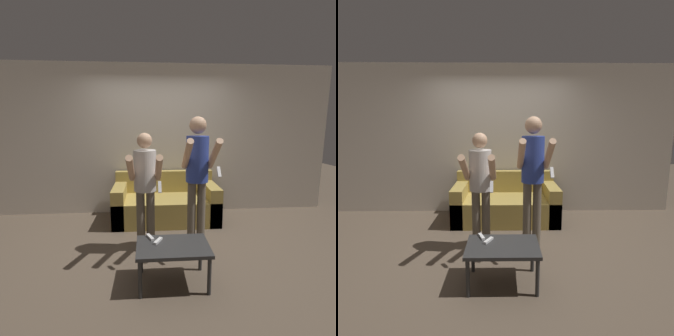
# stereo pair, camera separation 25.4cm
# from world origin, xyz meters

# --- Properties ---
(ground_plane) EXTENTS (14.00, 14.00, 0.00)m
(ground_plane) POSITION_xyz_m (0.00, 0.00, 0.00)
(ground_plane) COLOR brown
(wall_back) EXTENTS (6.40, 0.06, 2.70)m
(wall_back) POSITION_xyz_m (0.00, 1.54, 1.35)
(wall_back) COLOR beige
(wall_back) RESTS_ON ground_plane
(couch) EXTENTS (1.75, 0.90, 0.80)m
(couch) POSITION_xyz_m (0.09, 1.05, 0.28)
(couch) COLOR #AD9347
(couch) RESTS_ON ground_plane
(person_standing_left) EXTENTS (0.41, 0.68, 1.55)m
(person_standing_left) POSITION_xyz_m (-0.24, -0.04, 0.94)
(person_standing_left) COLOR #6B6051
(person_standing_left) RESTS_ON ground_plane
(person_standing_right) EXTENTS (0.41, 0.63, 1.75)m
(person_standing_right) POSITION_xyz_m (0.43, -0.04, 1.08)
(person_standing_right) COLOR #6B6051
(person_standing_right) RESTS_ON ground_plane
(coffee_table) EXTENTS (0.75, 0.52, 0.43)m
(coffee_table) POSITION_xyz_m (0.04, -0.78, 0.38)
(coffee_table) COLOR #2D2D2D
(coffee_table) RESTS_ON ground_plane
(remote_near) EXTENTS (0.10, 0.15, 0.02)m
(remote_near) POSITION_xyz_m (-0.11, -0.70, 0.44)
(remote_near) COLOR white
(remote_near) RESTS_ON coffee_table
(remote_far) EXTENTS (0.09, 0.15, 0.02)m
(remote_far) POSITION_xyz_m (-0.19, -0.60, 0.44)
(remote_far) COLOR white
(remote_far) RESTS_ON coffee_table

